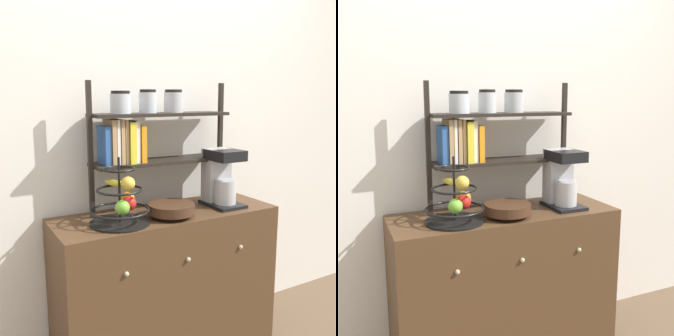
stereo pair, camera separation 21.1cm
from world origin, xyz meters
TOP-DOWN VIEW (x-y plane):
  - wall_back at (0.00, 0.48)m, footprint 7.00×0.05m
  - sideboard at (0.00, 0.22)m, footprint 1.24×0.45m
  - coffee_maker at (0.35, 0.20)m, footprint 0.18×0.24m
  - fruit_stand at (-0.29, 0.16)m, footprint 0.30×0.30m
  - wooden_bowl at (-0.02, 0.14)m, footprint 0.25×0.25m
  - shelf_hutch at (-0.08, 0.32)m, footprint 0.84×0.20m

SIDE VIEW (x-z plane):
  - sideboard at x=0.00m, z-range 0.00..0.87m
  - wooden_bowl at x=-0.02m, z-range 0.87..0.94m
  - fruit_stand at x=-0.29m, z-range 0.81..1.14m
  - coffee_maker at x=0.35m, z-range 0.87..1.20m
  - wall_back at x=0.00m, z-range 0.00..2.60m
  - shelf_hutch at x=-0.08m, z-range 0.95..1.66m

